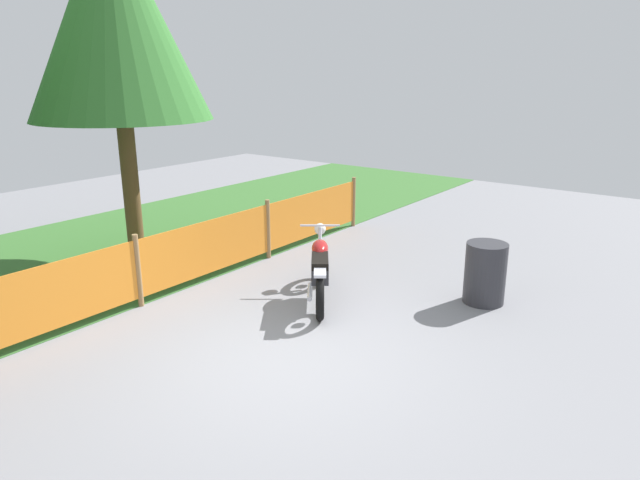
{
  "coord_description": "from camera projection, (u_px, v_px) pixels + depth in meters",
  "views": [
    {
      "loc": [
        -4.49,
        -4.02,
        3.21
      ],
      "look_at": [
        1.71,
        0.64,
        0.9
      ],
      "focal_mm": 32.18,
      "sensor_mm": 36.0,
      "label": 1
    }
  ],
  "objects": [
    {
      "name": "grass_verge",
      "position": [
        44.0,
        268.0,
        9.64
      ],
      "size": [
        24.0,
        5.3,
        0.01
      ],
      "primitive_type": "cube",
      "color": "#386B2D",
      "rests_on": "ground"
    },
    {
      "name": "tree_near_left",
      "position": [
        115.0,
        16.0,
        9.02
      ],
      "size": [
        2.91,
        2.91,
        5.65
      ],
      "color": "brown",
      "rests_on": "ground"
    },
    {
      "name": "barrier_fence",
      "position": [
        138.0,
        270.0,
        7.97
      ],
      "size": [
        10.89,
        0.08,
        1.05
      ],
      "color": "olive",
      "rests_on": "ground"
    },
    {
      "name": "oil_drum",
      "position": [
        485.0,
        273.0,
        8.13
      ],
      "size": [
        0.58,
        0.58,
        0.88
      ],
      "primitive_type": "cylinder",
      "color": "#2D2D33",
      "rests_on": "ground"
    },
    {
      "name": "ground",
      "position": [
        275.0,
        358.0,
        6.68
      ],
      "size": [
        24.0,
        24.0,
        0.02
      ],
      "primitive_type": "cube",
      "color": "gray"
    },
    {
      "name": "motorcycle_lead",
      "position": [
        320.0,
        268.0,
        8.23
      ],
      "size": [
        1.7,
        1.31,
        0.97
      ],
      "rotation": [
        0.0,
        0.0,
        0.64
      ],
      "color": "black",
      "rests_on": "ground"
    }
  ]
}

